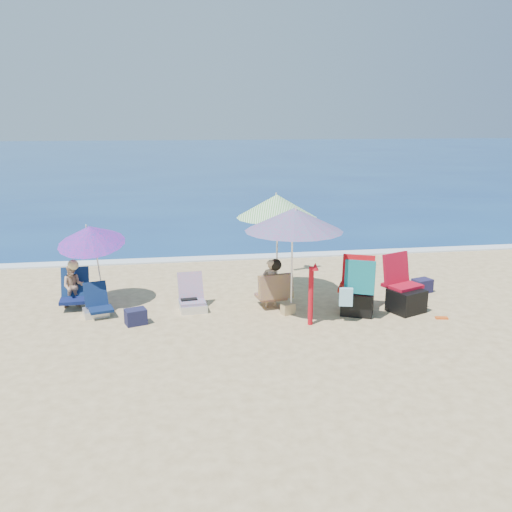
{
  "coord_description": "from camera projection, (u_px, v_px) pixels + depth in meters",
  "views": [
    {
      "loc": [
        -1.92,
        -9.27,
        3.75
      ],
      "look_at": [
        -0.3,
        1.0,
        1.1
      ],
      "focal_mm": 38.24,
      "sensor_mm": 36.0,
      "label": 1
    }
  ],
  "objects": [
    {
      "name": "umbrella_blue",
      "position": [
        90.0,
        235.0,
        10.8
      ],
      "size": [
        1.54,
        1.58,
        1.81
      ],
      "color": "silver",
      "rests_on": "ground"
    },
    {
      "name": "bag_black_a",
      "position": [
        189.0,
        304.0,
        10.95
      ],
      "size": [
        0.35,
        0.28,
        0.24
      ],
      "color": "black",
      "rests_on": "ground"
    },
    {
      "name": "camp_chair_left",
      "position": [
        404.0,
        294.0,
        10.82
      ],
      "size": [
        0.83,
        0.96,
        1.12
      ],
      "color": "maroon",
      "rests_on": "ground"
    },
    {
      "name": "ground",
      "position": [
        280.0,
        326.0,
        10.09
      ],
      "size": [
        120.0,
        120.0,
        0.0
      ],
      "color": "#D8BC84",
      "rests_on": "ground"
    },
    {
      "name": "chair_navy",
      "position": [
        97.0,
        307.0,
        10.6
      ],
      "size": [
        0.65,
        0.69,
        0.63
      ],
      "color": "#0C1D46",
      "rests_on": "ground"
    },
    {
      "name": "person_left",
      "position": [
        74.0,
        286.0,
        10.98
      ],
      "size": [
        0.57,
        0.71,
        1.0
      ],
      "color": "tan",
      "rests_on": "ground"
    },
    {
      "name": "umbrella_striped",
      "position": [
        277.0,
        206.0,
        11.31
      ],
      "size": [
        1.84,
        1.84,
        2.24
      ],
      "color": "white",
      "rests_on": "ground"
    },
    {
      "name": "orange_item",
      "position": [
        442.0,
        318.0,
        10.45
      ],
      "size": [
        0.25,
        0.15,
        0.03
      ],
      "color": "#DB5117",
      "rests_on": "ground"
    },
    {
      "name": "bag_navy_b",
      "position": [
        422.0,
        286.0,
        12.02
      ],
      "size": [
        0.47,
        0.4,
        0.3
      ],
      "color": "#1E1B3D",
      "rests_on": "ground"
    },
    {
      "name": "chair_rainbow",
      "position": [
        192.0,
        301.0,
        10.9
      ],
      "size": [
        0.57,
        0.69,
        0.72
      ],
      "color": "#CF4950",
      "rests_on": "ground"
    },
    {
      "name": "person_center",
      "position": [
        272.0,
        284.0,
        10.97
      ],
      "size": [
        0.73,
        0.64,
        1.01
      ],
      "color": "tan",
      "rests_on": "ground"
    },
    {
      "name": "camp_chair_right",
      "position": [
        357.0,
        293.0,
        10.62
      ],
      "size": [
        0.95,
        1.08,
        1.16
      ],
      "color": "#A5170B",
      "rests_on": "ground"
    },
    {
      "name": "bag_navy_a",
      "position": [
        136.0,
        317.0,
        10.14
      ],
      "size": [
        0.45,
        0.38,
        0.29
      ],
      "color": "#1B1C3B",
      "rests_on": "ground"
    },
    {
      "name": "furled_umbrella",
      "position": [
        312.0,
        290.0,
        9.98
      ],
      "size": [
        0.17,
        0.28,
        1.23
      ],
      "color": "#B80D18",
      "rests_on": "ground"
    },
    {
      "name": "bag_tan",
      "position": [
        288.0,
        309.0,
        10.68
      ],
      "size": [
        0.29,
        0.25,
        0.21
      ],
      "color": "tan",
      "rests_on": "ground"
    },
    {
      "name": "foam",
      "position": [
        244.0,
        257.0,
        14.96
      ],
      "size": [
        120.0,
        0.5,
        0.04
      ],
      "color": "white",
      "rests_on": "ground"
    },
    {
      "name": "umbrella_turquoise",
      "position": [
        294.0,
        220.0,
        10.23
      ],
      "size": [
        2.23,
        2.23,
        2.14
      ],
      "color": "white",
      "rests_on": "ground"
    },
    {
      "name": "sea",
      "position": [
        189.0,
        157.0,
        53.17
      ],
      "size": [
        120.0,
        80.0,
        0.12
      ],
      "color": "navy",
      "rests_on": "ground"
    }
  ]
}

